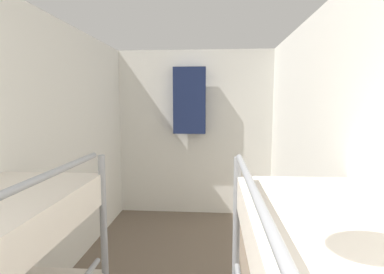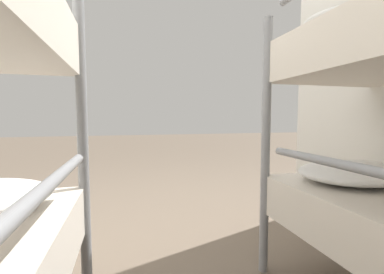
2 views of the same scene
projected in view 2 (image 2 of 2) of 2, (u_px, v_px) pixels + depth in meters
ground_plane at (165, 232)px, 1.77m from camera, size 20.00×20.00×0.00m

